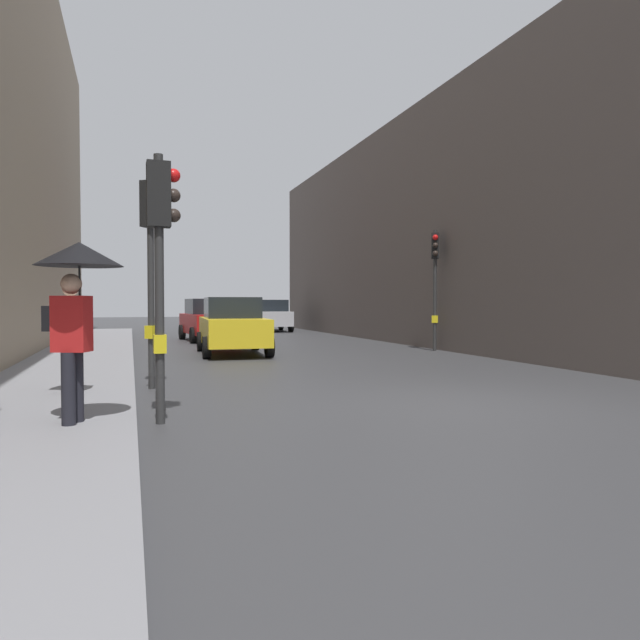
# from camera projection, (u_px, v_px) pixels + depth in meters

# --- Properties ---
(ground_plane) EXTENTS (120.00, 120.00, 0.00)m
(ground_plane) POSITION_uv_depth(u_px,v_px,m) (462.00, 403.00, 9.13)
(ground_plane) COLOR #38383A
(sidewalk_kerb) EXTENTS (2.62, 40.00, 0.16)m
(sidewalk_kerb) POSITION_uv_depth(u_px,v_px,m) (72.00, 370.00, 12.89)
(sidewalk_kerb) COLOR gray
(sidewalk_kerb) RESTS_ON ground
(building_facade_right) EXTENTS (12.00, 32.24, 8.81)m
(building_facade_right) POSITION_uv_depth(u_px,v_px,m) (529.00, 235.00, 24.14)
(building_facade_right) COLOR #5B514C
(building_facade_right) RESTS_ON ground
(traffic_light_mid_street) EXTENTS (0.35, 0.45, 3.99)m
(traffic_light_mid_street) POSITION_uv_depth(u_px,v_px,m) (435.00, 268.00, 19.04)
(traffic_light_mid_street) COLOR #2D2D2D
(traffic_light_mid_street) RESTS_ON ground
(traffic_light_near_left) EXTENTS (0.43, 0.25, 3.51)m
(traffic_light_near_left) POSITION_uv_depth(u_px,v_px,m) (161.00, 239.00, 7.53)
(traffic_light_near_left) COLOR #2D2D2D
(traffic_light_near_left) RESTS_ON ground
(traffic_light_near_right) EXTENTS (0.44, 0.38, 3.92)m
(traffic_light_near_right) POSITION_uv_depth(u_px,v_px,m) (152.00, 242.00, 10.59)
(traffic_light_near_right) COLOR #2D2D2D
(traffic_light_near_right) RESTS_ON ground
(car_yellow_taxi) EXTENTS (2.19, 4.29, 1.76)m
(car_yellow_taxi) POSITION_uv_depth(u_px,v_px,m) (233.00, 326.00, 17.94)
(car_yellow_taxi) COLOR yellow
(car_yellow_taxi) RESTS_ON ground
(car_red_sedan) EXTENTS (2.27, 4.32, 1.76)m
(car_red_sedan) POSITION_uv_depth(u_px,v_px,m) (209.00, 320.00, 24.23)
(car_red_sedan) COLOR red
(car_red_sedan) RESTS_ON ground
(car_silver_hatchback) EXTENTS (2.17, 4.28, 1.76)m
(car_silver_hatchback) POSITION_uv_depth(u_px,v_px,m) (270.00, 316.00, 32.57)
(car_silver_hatchback) COLOR #BCBCC1
(car_silver_hatchback) RESTS_ON ground
(pedestrian_with_umbrella) EXTENTS (1.00, 1.00, 2.14)m
(pedestrian_with_umbrella) POSITION_uv_depth(u_px,v_px,m) (77.00, 281.00, 6.79)
(pedestrian_with_umbrella) COLOR black
(pedestrian_with_umbrella) RESTS_ON sidewalk_kerb
(pedestrian_with_black_backpack) EXTENTS (0.66, 0.47, 1.77)m
(pedestrian_with_black_backpack) POSITION_uv_depth(u_px,v_px,m) (68.00, 330.00, 9.11)
(pedestrian_with_black_backpack) COLOR black
(pedestrian_with_black_backpack) RESTS_ON sidewalk_kerb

